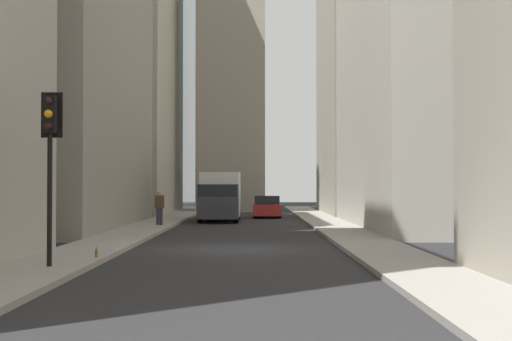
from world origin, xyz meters
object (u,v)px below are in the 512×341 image
delivery_truck (220,196)px  sedan_red (267,207)px  discarded_bottle (96,253)px  pedestrian (159,206)px  traffic_light_foreground (50,138)px

delivery_truck → sedan_red: 5.50m
discarded_bottle → pedestrian: bearing=1.5°
sedan_red → pedestrian: bearing=154.4°
traffic_light_foreground → discarded_bottle: (2.22, -0.64, -2.97)m
delivery_truck → traffic_light_foreground: (-25.21, 2.89, 1.76)m
sedan_red → traffic_light_foreground: (-29.87, 5.69, 2.55)m
sedan_red → pedestrian: (-11.40, 5.46, 0.41)m
delivery_truck → discarded_bottle: delivery_truck is taller
traffic_light_foreground → pedestrian: size_ratio=2.45×
traffic_light_foreground → discarded_bottle: bearing=-16.2°
sedan_red → traffic_light_foreground: size_ratio=1.03×
traffic_light_foreground → sedan_red: bearing=-10.8°
traffic_light_foreground → discarded_bottle: traffic_light_foreground is taller
delivery_truck → pedestrian: bearing=158.4°
delivery_truck → discarded_bottle: bearing=174.4°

